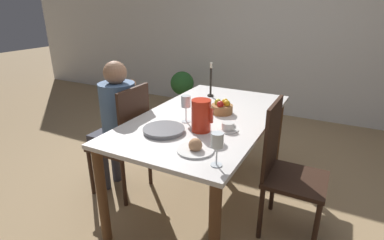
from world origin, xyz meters
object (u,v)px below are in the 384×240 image
at_px(red_pitcher, 201,115).
at_px(teacup_near_person, 228,127).
at_px(chair_person_side, 126,140).
at_px(wine_glass_water, 186,103).
at_px(wine_glass_juice, 217,142).
at_px(fruit_bowl, 222,108).
at_px(candlestick_tall, 211,83).
at_px(bread_plate, 195,148).
at_px(person_seated, 116,117).
at_px(serving_tray, 164,130).
at_px(chair_opposite, 286,168).
at_px(potted_plant, 182,87).

distance_m(red_pitcher, teacup_near_person, 0.21).
relative_size(chair_person_side, wine_glass_water, 4.84).
bearing_deg(wine_glass_juice, fruit_bowl, 110.11).
bearing_deg(red_pitcher, teacup_near_person, 29.87).
bearing_deg(chair_person_side, candlestick_tall, -32.41).
distance_m(bread_plate, candlestick_tall, 1.17).
bearing_deg(fruit_bowl, bread_plate, -80.85).
height_order(person_seated, candlestick_tall, person_seated).
relative_size(person_seated, candlestick_tall, 3.67).
bearing_deg(wine_glass_water, candlestick_tall, 99.10).
bearing_deg(red_pitcher, fruit_bowl, 90.98).
height_order(wine_glass_water, serving_tray, wine_glass_water).
distance_m(person_seated, bread_plate, 1.03).
height_order(chair_opposite, wine_glass_water, chair_opposite).
height_order(chair_opposite, wine_glass_juice, chair_opposite).
xyz_separation_m(red_pitcher, fruit_bowl, (-0.01, 0.41, -0.07)).
bearing_deg(red_pitcher, wine_glass_water, 149.97).
bearing_deg(potted_plant, bread_plate, -59.14).
relative_size(wine_glass_juice, bread_plate, 0.85).
bearing_deg(person_seated, bread_plate, -111.78).
relative_size(wine_glass_juice, potted_plant, 0.31).
bearing_deg(teacup_near_person, person_seated, -179.42).
xyz_separation_m(bread_plate, candlestick_tall, (-0.39, 1.10, 0.10)).
xyz_separation_m(red_pitcher, teacup_near_person, (0.16, 0.09, -0.09)).
distance_m(chair_opposite, fruit_bowl, 0.68).
xyz_separation_m(person_seated, candlestick_tall, (0.56, 0.72, 0.20)).
height_order(wine_glass_juice, candlestick_tall, candlestick_tall).
xyz_separation_m(wine_glass_juice, potted_plant, (-1.71, 2.67, -0.53)).
relative_size(person_seated, wine_glass_juice, 6.12).
bearing_deg(chair_opposite, serving_tray, -65.59).
relative_size(chair_person_side, potted_plant, 1.58).
bearing_deg(chair_person_side, potted_plant, 17.02).
distance_m(chair_opposite, red_pitcher, 0.72).
bearing_deg(wine_glass_juice, serving_tray, 153.02).
relative_size(chair_opposite, wine_glass_juice, 5.11).
height_order(red_pitcher, potted_plant, red_pitcher).
xyz_separation_m(wine_glass_water, potted_plant, (-1.25, 2.17, -0.54)).
height_order(fruit_bowl, candlestick_tall, candlestick_tall).
bearing_deg(chair_opposite, candlestick_tall, -124.20).
bearing_deg(chair_opposite, fruit_bowl, -107.94).
distance_m(red_pitcher, wine_glass_juice, 0.49).
xyz_separation_m(chair_opposite, wine_glass_juice, (-0.28, -0.62, 0.40)).
distance_m(chair_person_side, bread_plate, 0.97).
xyz_separation_m(wine_glass_water, wine_glass_juice, (0.46, -0.50, -0.01)).
bearing_deg(candlestick_tall, chair_opposite, -34.20).
distance_m(red_pitcher, wine_glass_water, 0.21).
xyz_separation_m(person_seated, potted_plant, (-0.58, 2.18, -0.32)).
height_order(wine_glass_water, wine_glass_juice, wine_glass_water).
xyz_separation_m(chair_opposite, serving_tray, (-0.79, -0.36, 0.27)).
bearing_deg(teacup_near_person, potted_plant, 126.20).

